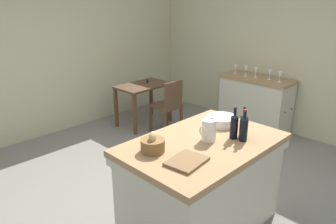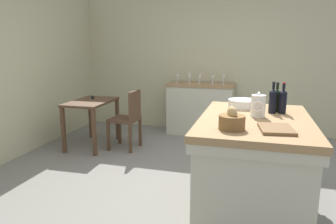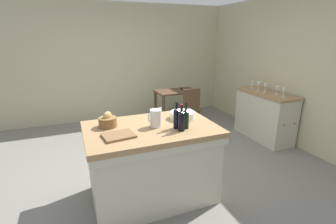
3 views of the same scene
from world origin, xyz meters
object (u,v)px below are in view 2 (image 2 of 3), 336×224
object	(u,v)px
island_table	(253,162)
cutting_board	(276,129)
wine_glass_right	(189,77)
wine_glass_far_right	(177,77)
wooden_chair	(128,118)
wine_glass_far_left	(223,78)
bread_basket	(232,121)
side_cabinet	(200,109)
wash_bowl	(243,104)
pitcher	(258,106)
writing_desk	(91,108)
wine_bottle_dark	(277,100)
wine_glass_left	(213,78)
wine_glass_middle	(200,77)
wine_bottle_amber	(273,100)
wine_bottle_green	(283,101)

from	to	relation	value
island_table	cutting_board	xyz separation A→B (m)	(-0.40, -0.16, 0.43)
wine_glass_right	wine_glass_far_right	xyz separation A→B (m)	(0.04, 0.23, -0.01)
island_table	wine_glass_far_right	world-z (taller)	wine_glass_far_right
island_table	wooden_chair	distance (m)	2.32
island_table	wine_glass_far_left	xyz separation A→B (m)	(2.53, 0.55, 0.52)
bread_basket	side_cabinet	bearing A→B (deg)	14.21
wash_bowl	wine_glass_right	bearing A→B (deg)	26.15
side_cabinet	wooden_chair	size ratio (longest dim) A/B	1.31
island_table	pitcher	bearing A→B (deg)	-19.04
writing_desk	cutting_board	xyz separation A→B (m)	(-1.78, -2.59, 0.32)
bread_basket	wine_bottle_dark	size ratio (longest dim) A/B	0.72
wooden_chair	wine_glass_left	bearing A→B (deg)	-43.46
wash_bowl	island_table	bearing A→B (deg)	-164.07
wine_bottle_dark	wine_glass_left	size ratio (longest dim) A/B	1.85
pitcher	cutting_board	xyz separation A→B (m)	(-0.45, -0.14, -0.09)
wooden_chair	wine_bottle_dark	world-z (taller)	wine_bottle_dark
island_table	wine_glass_middle	xyz separation A→B (m)	(2.51, 0.96, 0.52)
island_table	wooden_chair	world-z (taller)	island_table
wine_bottle_dark	wine_glass_left	distance (m)	2.41
island_table	writing_desk	bearing A→B (deg)	60.41
pitcher	wine_glass_middle	xyz separation A→B (m)	(2.46, 0.97, -0.00)
writing_desk	cutting_board	size ratio (longest dim) A/B	2.93
wine_glass_middle	pitcher	bearing A→B (deg)	-158.40
bread_basket	wine_glass_right	bearing A→B (deg)	17.98
cutting_board	island_table	bearing A→B (deg)	21.50
bread_basket	wine_bottle_dark	bearing A→B (deg)	-24.74
wash_bowl	wine_glass_right	distance (m)	2.29
writing_desk	pitcher	size ratio (longest dim) A/B	3.77
wooden_chair	bread_basket	distance (m)	2.55
cutting_board	wine_glass_far_right	size ratio (longest dim) A/B	2.06
wash_bowl	bread_basket	world-z (taller)	bread_basket
cutting_board	wine_glass_middle	world-z (taller)	wine_glass_middle
bread_basket	wine_glass_left	bearing A→B (deg)	10.57
wooden_chair	wine_glass_right	world-z (taller)	wine_glass_right
wash_bowl	wine_glass_far_left	world-z (taller)	wine_glass_far_left
wine_glass_middle	wine_glass_right	world-z (taller)	wine_glass_right
side_cabinet	wine_bottle_amber	size ratio (longest dim) A/B	3.85
side_cabinet	wine_bottle_amber	distance (m)	2.61
pitcher	bread_basket	xyz separation A→B (m)	(-0.51, 0.19, -0.04)
island_table	wine_glass_left	world-z (taller)	wine_glass_left
bread_basket	wine_bottle_green	size ratio (longest dim) A/B	0.68
side_cabinet	wine_bottle_green	size ratio (longest dim) A/B	3.92
wine_bottle_dark	wine_bottle_green	bearing A→B (deg)	-145.46
wash_bowl	wine_glass_far_left	size ratio (longest dim) A/B	1.92
cutting_board	wine_bottle_green	bearing A→B (deg)	-7.39
bread_basket	wash_bowl	bearing A→B (deg)	-2.91
wash_bowl	wine_bottle_dark	distance (m)	0.35
cutting_board	wine_glass_middle	bearing A→B (deg)	20.93
writing_desk	wine_glass_far_right	distance (m)	1.63
wine_bottle_green	wine_glass_far_left	distance (m)	2.40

